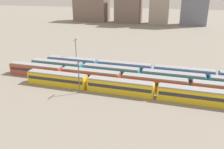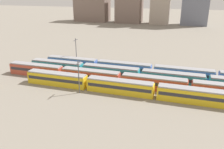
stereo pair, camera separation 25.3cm
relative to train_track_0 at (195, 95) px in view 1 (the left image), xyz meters
name	(u,v)px [view 1 (the left image)]	position (x,y,z in m)	size (l,w,h in m)	color
ground_plane	(68,76)	(-38.61, 7.80, -1.90)	(600.00, 600.00, 0.00)	gray
train_track_0	(195,95)	(0.00, 0.00, 0.00)	(93.60, 3.06, 3.75)	yellow
train_track_1	(154,83)	(-10.65, 5.20, 0.00)	(93.60, 3.06, 3.75)	#BC4C38
train_track_2	(173,78)	(-5.95, 10.40, 0.00)	(93.60, 3.06, 3.75)	teal
train_track_3	(183,73)	(-3.00, 15.60, 0.00)	(93.60, 3.06, 3.75)	#4C70BC
catenary_pole_0	(79,75)	(-29.25, -3.27, 3.12)	(0.24, 3.20, 8.99)	#4C4C51
catenary_pole_1	(76,51)	(-40.51, 18.46, 3.65)	(0.24, 3.20, 10.02)	#4C4C51
distant_building_0	(91,7)	(-84.25, 141.21, 10.57)	(28.72, 16.59, 24.95)	#7A665B
distant_building_1	(129,5)	(-50.82, 141.21, 12.27)	(20.76, 16.61, 28.35)	#7A665B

